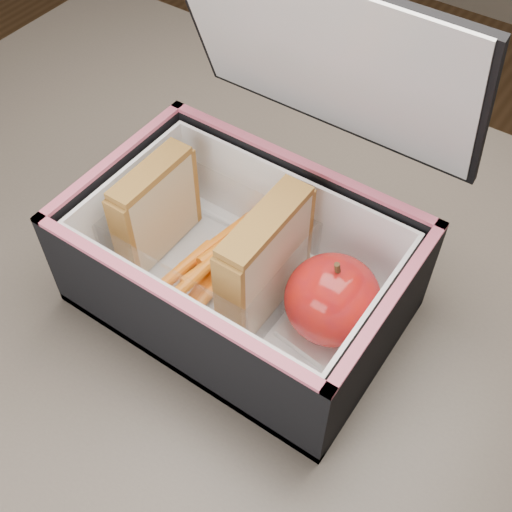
{
  "coord_description": "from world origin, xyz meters",
  "views": [
    {
      "loc": [
        0.15,
        -0.27,
        1.25
      ],
      "look_at": [
        -0.05,
        0.03,
        0.81
      ],
      "focal_mm": 45.0,
      "sensor_mm": 36.0,
      "label": 1
    }
  ],
  "objects": [
    {
      "name": "kitchen_table",
      "position": [
        0.0,
        0.0,
        0.66
      ],
      "size": [
        1.2,
        0.8,
        0.75
      ],
      "color": "brown",
      "rests_on": "ground"
    },
    {
      "name": "lunch_bag",
      "position": [
        -0.06,
        0.02,
        0.81
      ],
      "size": [
        0.29,
        0.26,
        0.28
      ],
      "color": "black",
      "rests_on": "kitchen_table"
    },
    {
      "name": "plastic_tub",
      "position": [
        -0.1,
        0.02,
        0.8
      ],
      "size": [
        0.17,
        0.12,
        0.07
      ],
      "primitive_type": null,
      "color": "white",
      "rests_on": "lunch_bag"
    },
    {
      "name": "sandwich_left",
      "position": [
        -0.16,
        0.02,
        0.82
      ],
      "size": [
        0.03,
        0.09,
        0.1
      ],
      "color": "tan",
      "rests_on": "plastic_tub"
    },
    {
      "name": "sandwich_right",
      "position": [
        -0.04,
        0.02,
        0.82
      ],
      "size": [
        0.03,
        0.1,
        0.11
      ],
      "color": "tan",
      "rests_on": "plastic_tub"
    },
    {
      "name": "carrot_sticks",
      "position": [
        -0.09,
        0.02,
        0.78
      ],
      "size": [
        0.05,
        0.16,
        0.03
      ],
      "color": "orange",
      "rests_on": "plastic_tub"
    },
    {
      "name": "paper_napkin",
      "position": [
        0.03,
        0.03,
        0.77
      ],
      "size": [
        0.08,
        0.08,
        0.01
      ],
      "primitive_type": "cube",
      "rotation": [
        0.0,
        0.0,
        -0.12
      ],
      "color": "white",
      "rests_on": "lunch_bag"
    },
    {
      "name": "red_apple",
      "position": [
        0.03,
        0.03,
        0.81
      ],
      "size": [
        0.1,
        0.1,
        0.09
      ],
      "rotation": [
        0.0,
        0.0,
        -0.29
      ],
      "color": "maroon",
      "rests_on": "paper_napkin"
    }
  ]
}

